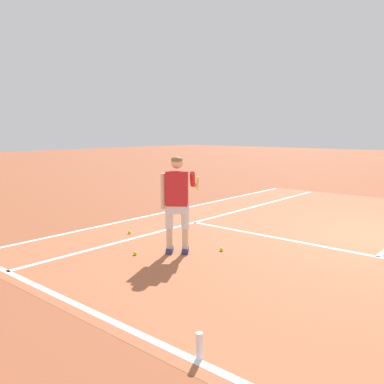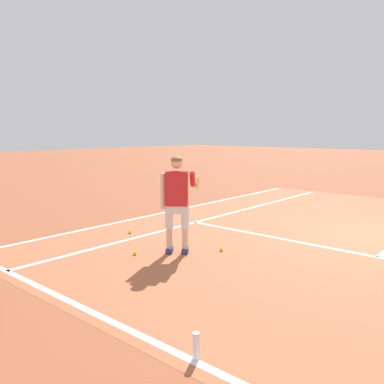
% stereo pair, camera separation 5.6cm
% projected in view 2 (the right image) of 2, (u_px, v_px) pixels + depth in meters
% --- Properties ---
extents(line_baseline, '(10.98, 0.10, 0.01)m').
position_uv_depth(line_baseline, '(220.00, 374.00, 3.63)').
color(line_baseline, white).
rests_on(line_baseline, ground).
extents(line_service, '(8.23, 0.10, 0.01)m').
position_uv_depth(line_service, '(378.00, 257.00, 6.98)').
color(line_service, white).
rests_on(line_service, ground).
extents(line_singles_left, '(0.10, 10.88, 0.01)m').
position_uv_depth(line_singles_left, '(219.00, 216.00, 10.36)').
color(line_singles_left, white).
rests_on(line_singles_left, ground).
extents(line_doubles_left, '(0.10, 10.88, 0.01)m').
position_uv_depth(line_doubles_left, '(180.00, 209.00, 11.25)').
color(line_doubles_left, white).
rests_on(line_doubles_left, ground).
extents(tennis_player, '(0.63, 1.20, 1.71)m').
position_uv_depth(tennis_player, '(178.00, 198.00, 7.11)').
color(tennis_player, navy).
rests_on(tennis_player, ground).
extents(tennis_ball_near_feet, '(0.07, 0.07, 0.07)m').
position_uv_depth(tennis_ball_near_feet, '(221.00, 249.00, 7.34)').
color(tennis_ball_near_feet, '#CCE02D').
rests_on(tennis_ball_near_feet, ground).
extents(tennis_ball_by_baseline, '(0.07, 0.07, 0.07)m').
position_uv_depth(tennis_ball_by_baseline, '(135.00, 253.00, 7.11)').
color(tennis_ball_by_baseline, '#CCE02D').
rests_on(tennis_ball_by_baseline, ground).
extents(tennis_ball_mid_court, '(0.07, 0.07, 0.07)m').
position_uv_depth(tennis_ball_mid_court, '(130.00, 232.00, 8.59)').
color(tennis_ball_mid_court, '#CCE02D').
rests_on(tennis_ball_mid_court, ground).
extents(water_bottle, '(0.07, 0.07, 0.26)m').
position_uv_depth(water_bottle, '(196.00, 346.00, 3.85)').
color(water_bottle, white).
rests_on(water_bottle, ground).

